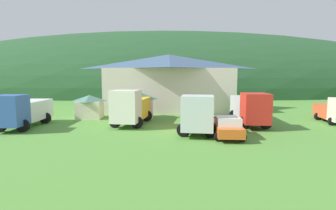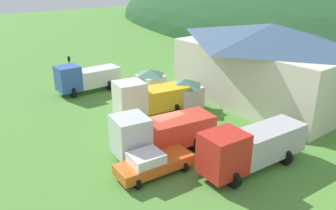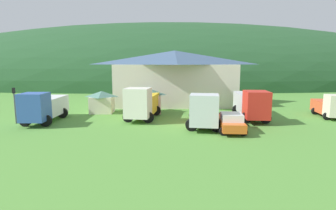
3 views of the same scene
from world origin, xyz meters
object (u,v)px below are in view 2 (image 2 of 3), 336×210
at_px(play_shed_cream, 151,81).
at_px(heavy_rig_striped, 148,98).
at_px(depot_building, 269,62).
at_px(traffic_cone_near_pickup, 155,104).
at_px(play_shed_pink, 185,93).
at_px(box_truck_blue, 85,77).
at_px(service_pickup_orange, 153,163).
at_px(crane_truck_red, 250,146).
at_px(traffic_light_west, 70,68).
at_px(tow_truck_silver, 159,132).

height_order(play_shed_cream, heavy_rig_striped, heavy_rig_striped).
distance_m(depot_building, traffic_cone_near_pickup, 12.05).
bearing_deg(traffic_cone_near_pickup, play_shed_pink, 33.74).
xyz_separation_m(box_truck_blue, service_pickup_orange, (17.86, -3.99, -0.79)).
bearing_deg(crane_truck_red, heavy_rig_striped, -85.51).
bearing_deg(box_truck_blue, service_pickup_orange, 78.90).
height_order(depot_building, box_truck_blue, depot_building).
xyz_separation_m(play_shed_cream, traffic_light_west, (-7.19, -5.95, 0.87)).
distance_m(depot_building, tow_truck_silver, 15.69).
height_order(play_shed_cream, service_pickup_orange, play_shed_cream).
xyz_separation_m(depot_building, play_shed_pink, (-3.34, -8.07, -2.47)).
bearing_deg(play_shed_pink, traffic_cone_near_pickup, -146.26).
bearing_deg(crane_truck_red, tow_truck_silver, -54.12).
height_order(heavy_rig_striped, traffic_light_west, traffic_light_west).
xyz_separation_m(depot_building, box_truck_blue, (-13.65, -13.43, -2.35)).
xyz_separation_m(play_shed_cream, play_shed_pink, (5.67, -0.01, 0.15)).
distance_m(heavy_rig_striped, tow_truck_silver, 6.96).
bearing_deg(play_shed_cream, play_shed_pink, -0.10).
height_order(depot_building, tow_truck_silver, depot_building).
distance_m(service_pickup_orange, traffic_light_west, 20.74).
xyz_separation_m(tow_truck_silver, service_pickup_orange, (2.01, -2.05, -0.82)).
bearing_deg(play_shed_pink, tow_truck_silver, -52.76).
height_order(tow_truck_silver, crane_truck_red, tow_truck_silver).
xyz_separation_m(depot_building, service_pickup_orange, (4.21, -17.41, -3.14)).
distance_m(play_shed_cream, box_truck_blue, 7.10).
bearing_deg(heavy_rig_striped, service_pickup_orange, 65.96).
bearing_deg(play_shed_pink, play_shed_cream, 179.90).
relative_size(play_shed_cream, traffic_cone_near_pickup, 5.53).
xyz_separation_m(play_shed_cream, box_truck_blue, (-4.64, -5.37, 0.27)).
relative_size(crane_truck_red, traffic_cone_near_pickup, 15.90).
xyz_separation_m(depot_building, traffic_cone_near_pickup, (-5.86, -9.75, -3.97)).
xyz_separation_m(play_shed_pink, crane_truck_red, (10.97, -4.00, 0.19)).
distance_m(box_truck_blue, traffic_light_west, 2.69).
xyz_separation_m(service_pickup_orange, traffic_light_west, (-20.42, 3.40, 1.39)).
height_order(play_shed_pink, crane_truck_red, crane_truck_red).
relative_size(play_shed_cream, box_truck_blue, 0.41).
bearing_deg(traffic_light_west, box_truck_blue, 12.94).
bearing_deg(heavy_rig_striped, depot_building, 171.41).
relative_size(heavy_rig_striped, service_pickup_orange, 1.33).
bearing_deg(heavy_rig_striped, play_shed_cream, -118.60).
bearing_deg(heavy_rig_striped, box_truck_blue, -72.52).
relative_size(depot_building, traffic_light_west, 4.98).
bearing_deg(traffic_light_west, play_shed_pink, 24.80).
bearing_deg(service_pickup_orange, depot_building, -161.54).
bearing_deg(traffic_cone_near_pickup, box_truck_blue, -154.75).
height_order(play_shed_cream, traffic_light_west, traffic_light_west).
relative_size(depot_building, box_truck_blue, 2.55).
xyz_separation_m(heavy_rig_striped, service_pickup_orange, (8.12, -5.37, -0.92)).
relative_size(crane_truck_red, traffic_light_west, 2.30).
distance_m(depot_building, crane_truck_red, 14.46).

